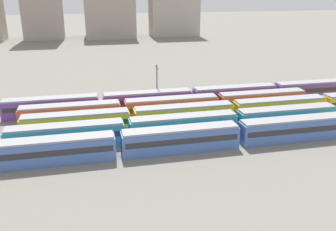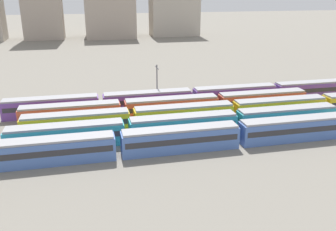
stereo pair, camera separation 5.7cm
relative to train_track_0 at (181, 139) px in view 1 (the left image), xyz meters
name	(u,v)px [view 1 (the left image)]	position (x,y,z in m)	size (l,w,h in m)	color
ground_plane	(89,133)	(-13.54, 10.40, -1.90)	(600.00, 600.00, 0.00)	slate
train_track_0	(181,139)	(0.00, 0.00, 0.00)	(55.80, 3.06, 3.75)	#4C70BC
train_track_1	(183,126)	(1.83, 5.20, 0.00)	(55.80, 3.06, 3.75)	teal
train_track_2	(323,104)	(31.68, 10.40, 0.00)	(112.50, 3.06, 3.75)	yellow
train_track_3	(172,107)	(2.28, 15.60, 0.00)	(55.80, 3.06, 3.75)	#BC4C38
train_track_4	(234,94)	(17.43, 20.80, 0.00)	(93.60, 3.06, 3.75)	#6B429E
catenary_pole_1	(157,82)	(1.05, 23.81, 2.88)	(0.24, 3.20, 8.51)	#4C4C51
distant_building_2	(109,13)	(-0.54, 136.60, 9.97)	(23.71, 21.55, 23.74)	#A89989
distant_building_3	(174,7)	(32.17, 136.60, 12.13)	(24.19, 12.96, 28.07)	#B2A899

